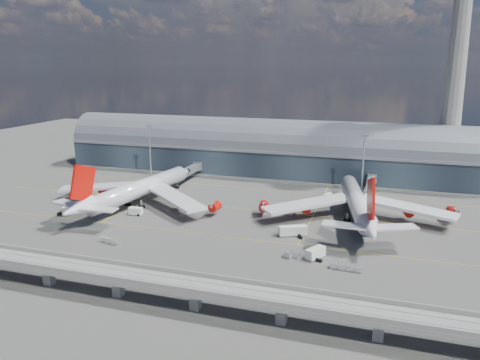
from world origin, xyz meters
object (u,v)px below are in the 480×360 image
(airliner_left, at_px, (137,190))
(control_tower, at_px, (456,69))
(service_truck_3, at_px, (315,253))
(cargo_train_0, at_px, (109,241))
(service_truck_0, at_px, (67,209))
(cargo_train_2, at_px, (292,255))
(floodlight_mast_right, at_px, (363,163))
(service_truck_4, at_px, (328,197))
(floodlight_mast_left, at_px, (150,150))
(service_truck_1, at_px, (136,211))
(service_truck_2, at_px, (293,231))
(service_truck_5, at_px, (288,210))
(airliner_right, at_px, (357,204))
(cargo_train_1, at_px, (346,268))

(airliner_left, bearing_deg, control_tower, 40.07)
(service_truck_3, height_order, cargo_train_0, service_truck_3)
(service_truck_0, height_order, cargo_train_2, service_truck_0)
(floodlight_mast_right, bearing_deg, service_truck_4, -134.35)
(floodlight_mast_left, height_order, service_truck_1, floodlight_mast_left)
(service_truck_2, distance_m, cargo_train_2, 17.97)
(floodlight_mast_right, relative_size, service_truck_4, 5.24)
(service_truck_2, relative_size, cargo_train_0, 1.28)
(service_truck_0, xyz_separation_m, service_truck_5, (78.51, 24.04, -0.25))
(service_truck_1, distance_m, cargo_train_2, 66.23)
(airliner_right, distance_m, service_truck_2, 28.99)
(floodlight_mast_right, distance_m, service_truck_4, 21.61)
(service_truck_1, distance_m, service_truck_3, 71.76)
(airliner_left, relative_size, service_truck_2, 7.97)
(floodlight_mast_left, xyz_separation_m, airliner_right, (100.49, -35.62, -7.61))
(floodlight_mast_left, bearing_deg, cargo_train_0, -70.53)
(service_truck_0, bearing_deg, service_truck_4, 0.22)
(service_truck_2, bearing_deg, service_truck_0, 65.91)
(cargo_train_0, bearing_deg, service_truck_2, -79.10)
(service_truck_1, bearing_deg, service_truck_4, -59.80)
(cargo_train_2, bearing_deg, service_truck_5, 35.24)
(floodlight_mast_right, distance_m, service_truck_5, 44.99)
(airliner_right, xyz_separation_m, service_truck_4, (-12.90, 22.93, -4.70))
(cargo_train_0, bearing_deg, floodlight_mast_right, -54.44)
(service_truck_0, distance_m, service_truck_1, 26.00)
(airliner_right, relative_size, cargo_train_1, 8.28)
(airliner_right, bearing_deg, service_truck_3, -114.12)
(floodlight_mast_right, bearing_deg, control_tower, 38.66)
(service_truck_3, distance_m, cargo_train_2, 6.59)
(floodlight_mast_left, height_order, service_truck_5, floodlight_mast_left)
(service_truck_1, height_order, cargo_train_0, service_truck_1)
(service_truck_5, distance_m, cargo_train_1, 49.81)
(airliner_left, bearing_deg, cargo_train_2, -16.03)
(cargo_train_1, height_order, cargo_train_2, cargo_train_2)
(airliner_left, xyz_separation_m, service_truck_1, (5.27, -10.35, -5.06))
(control_tower, height_order, service_truck_5, control_tower)
(service_truck_0, height_order, service_truck_1, service_truck_0)
(service_truck_2, height_order, cargo_train_1, service_truck_2)
(service_truck_3, relative_size, cargo_train_2, 1.39)
(airliner_right, bearing_deg, cargo_train_2, -121.95)
(service_truck_2, bearing_deg, airliner_right, -66.08)
(service_truck_2, distance_m, service_truck_3, 18.63)
(service_truck_4, bearing_deg, service_truck_1, -131.74)
(floodlight_mast_right, bearing_deg, airliner_right, -89.21)
(cargo_train_0, bearing_deg, service_truck_0, 42.68)
(service_truck_4, bearing_deg, control_tower, 56.44)
(service_truck_0, height_order, cargo_train_1, service_truck_0)
(floodlight_mast_right, height_order, cargo_train_2, floodlight_mast_right)
(floodlight_mast_left, height_order, airliner_left, floodlight_mast_left)
(service_truck_0, relative_size, service_truck_4, 1.64)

